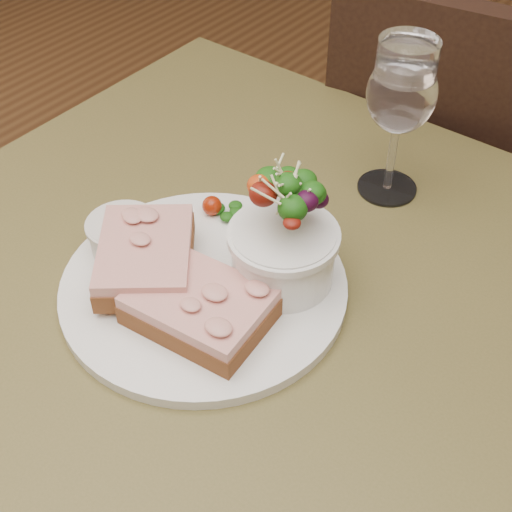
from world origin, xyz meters
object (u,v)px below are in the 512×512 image
Objects in this scene: chair_far at (449,278)px; dinner_plate at (204,286)px; ramekin at (123,234)px; sandwich_front at (200,306)px; cafe_table at (241,357)px; sandwich_back at (146,256)px; wine_glass at (401,98)px; salad_bowl at (284,233)px.

dinner_plate is at bearing 76.55° from chair_far.
chair_far is 0.82m from ramekin.
sandwich_front is 1.95× the size of ramekin.
dinner_plate is at bearing 121.85° from sandwich_front.
cafe_table is 0.17m from sandwich_back.
dinner_plate is 0.05m from sandwich_front.
ramekin is at bearing -173.03° from dinner_plate.
wine_glass reaches higher than dinner_plate.
wine_glass reaches higher than chair_far.
ramekin is at bearing -144.83° from sandwich_back.
salad_bowl is (0.06, 0.05, 0.07)m from dinner_plate.
wine_glass is at bearing 88.73° from salad_bowl.
cafe_table is 6.30× the size of salad_bowl.
ramekin is 0.33m from wine_glass.
cafe_table is 11.54× the size of ramekin.
sandwich_front is at bearing -52.60° from dinner_plate.
cafe_table is at bearing 79.32° from chair_far.
ramekin is 0.17m from salad_bowl.
chair_far is 0.69m from wine_glass.
cafe_table is 0.19m from ramekin.
sandwich_front is 0.77× the size of wine_glass.
salad_bowl reaches higher than sandwich_front.
chair_far reaches higher than sandwich_front.
salad_bowl is at bearing 22.88° from ramekin.
chair_far reaches higher than ramekin.
cafe_table is 0.18m from salad_bowl.
chair_far is at bearing 85.37° from dinner_plate.
chair_far is 5.89× the size of sandwich_back.
wine_glass is (0.06, 0.26, 0.12)m from dinner_plate.
sandwich_front reaches higher than dinner_plate.
ramekin is at bearing 68.15° from chair_far.
sandwich_front is at bearing -91.75° from cafe_table.
sandwich_front reaches higher than cafe_table.
chair_far is 0.78m from salad_bowl.
wine_glass reaches higher than sandwich_back.
chair_far is at bearing 90.69° from salad_bowl.
ramekin is at bearing -120.75° from wine_glass.
sandwich_front is at bearing 79.33° from chair_far.
ramekin is (-0.13, -0.03, 0.13)m from cafe_table.
wine_glass is (0.03, 0.24, 0.22)m from cafe_table.
chair_far reaches higher than dinner_plate.
salad_bowl is (0.03, 0.04, 0.17)m from cafe_table.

